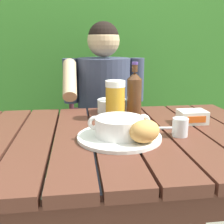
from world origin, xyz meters
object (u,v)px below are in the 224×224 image
object	(u,v)px
table_knife	(153,128)
butter_tub	(192,117)
serving_plate	(119,137)
bread_roll	(145,131)
person_eating	(104,107)
beer_bottle	(134,92)
beer_glass	(115,100)
chair_near_diner	(102,136)
water_glass_small	(180,127)
soup_bowl	(119,126)
diner_bowl	(112,106)

from	to	relation	value
table_knife	butter_tub	bearing A→B (deg)	17.41
serving_plate	bread_roll	xyz separation A→B (m)	(0.07, -0.08, 0.04)
person_eating	beer_bottle	world-z (taller)	person_eating
beer_glass	butter_tub	size ratio (longest dim) A/B	1.49
chair_near_diner	person_eating	xyz separation A→B (m)	(-0.00, -0.20, 0.25)
water_glass_small	soup_bowl	bearing A→B (deg)	179.28
soup_bowl	chair_near_diner	bearing A→B (deg)	88.58
chair_near_diner	butter_tub	world-z (taller)	chair_near_diner
serving_plate	diner_bowl	bearing A→B (deg)	86.48
beer_bottle	butter_tub	world-z (taller)	beer_bottle
person_eating	bread_roll	size ratio (longest dim) A/B	9.34
bread_roll	beer_glass	distance (m)	0.34
water_glass_small	butter_tub	distance (m)	0.18
chair_near_diner	person_eating	bearing A→B (deg)	-90.83
bread_roll	butter_tub	distance (m)	0.35
serving_plate	soup_bowl	size ratio (longest dim) A/B	1.34
beer_glass	diner_bowl	world-z (taller)	beer_glass
water_glass_small	diner_bowl	bearing A→B (deg)	118.30
butter_tub	serving_plate	bearing A→B (deg)	-156.14
bread_roll	butter_tub	xyz separation A→B (m)	(0.26, 0.23, -0.02)
chair_near_diner	table_knife	xyz separation A→B (m)	(0.13, -0.81, 0.31)
chair_near_diner	serving_plate	world-z (taller)	chair_near_diner
beer_glass	table_knife	world-z (taller)	beer_glass
soup_bowl	beer_glass	world-z (taller)	beer_glass
chair_near_diner	serving_plate	xyz separation A→B (m)	(-0.02, -0.90, 0.31)
diner_bowl	table_knife	bearing A→B (deg)	-65.23
beer_bottle	diner_bowl	bearing A→B (deg)	158.01
soup_bowl	bread_roll	distance (m)	0.11
bread_roll	chair_near_diner	bearing A→B (deg)	92.72
bread_roll	table_knife	distance (m)	0.19
chair_near_diner	serving_plate	bearing A→B (deg)	-91.42
soup_bowl	table_knife	world-z (taller)	soup_bowl
bread_roll	beer_glass	xyz separation A→B (m)	(-0.05, 0.33, 0.04)
chair_near_diner	person_eating	size ratio (longest dim) A/B	0.77
chair_near_diner	beer_bottle	size ratio (longest dim) A/B	3.86
bread_roll	water_glass_small	xyz separation A→B (m)	(0.15, 0.08, -0.02)
table_knife	beer_bottle	bearing A→B (deg)	96.80
soup_bowl	diner_bowl	xyz separation A→B (m)	(0.02, 0.36, -0.01)
person_eating	water_glass_small	bearing A→B (deg)	-74.14
soup_bowl	water_glass_small	distance (m)	0.22
person_eating	butter_tub	size ratio (longest dim) A/B	10.78
person_eating	soup_bowl	bearing A→B (deg)	-91.59
soup_bowl	bread_roll	bearing A→B (deg)	-49.40
beer_glass	beer_bottle	size ratio (longest dim) A/B	0.70
beer_glass	beer_bottle	xyz separation A→B (m)	(0.10, 0.07, 0.02)
soup_bowl	bread_roll	xyz separation A→B (m)	(0.07, -0.08, 0.00)
butter_tub	diner_bowl	world-z (taller)	diner_bowl
beer_bottle	bread_roll	bearing A→B (deg)	-97.30
water_glass_small	bread_roll	bearing A→B (deg)	-152.61
soup_bowl	water_glass_small	size ratio (longest dim) A/B	3.33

